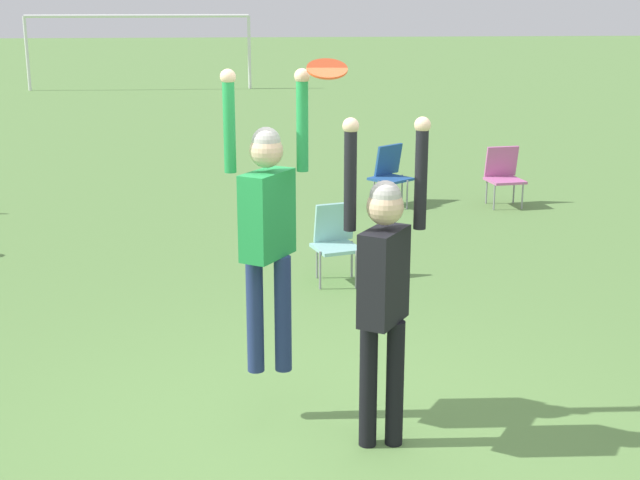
{
  "coord_description": "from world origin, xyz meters",
  "views": [
    {
      "loc": [
        -0.47,
        -5.6,
        2.95
      ],
      "look_at": [
        0.06,
        0.34,
        1.3
      ],
      "focal_mm": 50.0,
      "sensor_mm": 36.0,
      "label": 1
    }
  ],
  "objects_px": {
    "frisbee": "(327,69)",
    "camping_chair_1": "(503,172)",
    "camping_chair_2": "(335,237)",
    "person_jumping": "(267,217)",
    "person_defending": "(384,277)",
    "camping_chair_0": "(390,171)"
  },
  "relations": [
    {
      "from": "person_defending",
      "to": "camping_chair_0",
      "type": "height_order",
      "value": "person_defending"
    },
    {
      "from": "person_jumping",
      "to": "frisbee",
      "type": "bearing_deg",
      "value": -78.92
    },
    {
      "from": "camping_chair_2",
      "to": "frisbee",
      "type": "bearing_deg",
      "value": 66.34
    },
    {
      "from": "person_defending",
      "to": "camping_chair_2",
      "type": "distance_m",
      "value": 3.67
    },
    {
      "from": "person_jumping",
      "to": "camping_chair_1",
      "type": "distance_m",
      "value": 7.44
    },
    {
      "from": "camping_chair_1",
      "to": "camping_chair_2",
      "type": "bearing_deg",
      "value": 42.25
    },
    {
      "from": "camping_chair_1",
      "to": "frisbee",
      "type": "bearing_deg",
      "value": 56.44
    },
    {
      "from": "person_defending",
      "to": "person_jumping",
      "type": "bearing_deg",
      "value": -90.0
    },
    {
      "from": "camping_chair_1",
      "to": "camping_chair_2",
      "type": "distance_m",
      "value": 4.33
    },
    {
      "from": "person_defending",
      "to": "camping_chair_0",
      "type": "xyz_separation_m",
      "value": [
        1.23,
        7.08,
        -0.69
      ]
    },
    {
      "from": "person_jumping",
      "to": "person_defending",
      "type": "height_order",
      "value": "person_jumping"
    },
    {
      "from": "camping_chair_0",
      "to": "person_defending",
      "type": "bearing_deg",
      "value": 41.76
    },
    {
      "from": "person_jumping",
      "to": "camping_chair_2",
      "type": "bearing_deg",
      "value": 18.87
    },
    {
      "from": "camping_chair_2",
      "to": "camping_chair_0",
      "type": "bearing_deg",
      "value": -124.88
    },
    {
      "from": "person_defending",
      "to": "camping_chair_2",
      "type": "height_order",
      "value": "person_defending"
    },
    {
      "from": "person_defending",
      "to": "camping_chair_0",
      "type": "distance_m",
      "value": 7.22
    },
    {
      "from": "person_jumping",
      "to": "camping_chair_2",
      "type": "height_order",
      "value": "person_jumping"
    },
    {
      "from": "frisbee",
      "to": "camping_chair_0",
      "type": "bearing_deg",
      "value": 76.96
    },
    {
      "from": "frisbee",
      "to": "camping_chair_2",
      "type": "distance_m",
      "value": 3.87
    },
    {
      "from": "frisbee",
      "to": "camping_chair_2",
      "type": "height_order",
      "value": "frisbee"
    },
    {
      "from": "person_defending",
      "to": "camping_chair_0",
      "type": "bearing_deg",
      "value": -156.56
    },
    {
      "from": "frisbee",
      "to": "camping_chair_1",
      "type": "distance_m",
      "value": 7.6
    }
  ]
}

